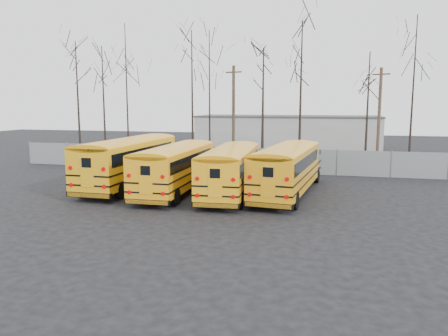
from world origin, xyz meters
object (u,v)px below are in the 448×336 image
(bus_b, at_px, (177,164))
(utility_pole_left, at_px, (233,113))
(utility_pole_right, at_px, (379,116))
(bus_d, at_px, (288,166))
(bus_a, at_px, (131,158))
(bus_c, at_px, (231,167))

(bus_b, distance_m, utility_pole_left, 15.43)
(bus_b, xyz_separation_m, utility_pole_right, (13.31, 15.71, 2.68))
(bus_b, relative_size, utility_pole_left, 1.21)
(bus_d, bearing_deg, utility_pole_left, 120.33)
(bus_d, xyz_separation_m, utility_pole_left, (-6.72, 14.29, 2.86))
(bus_d, height_order, utility_pole_left, utility_pole_left)
(bus_a, relative_size, utility_pole_right, 1.38)
(bus_a, distance_m, bus_c, 7.25)
(bus_a, height_order, bus_c, bus_a)
(bus_b, height_order, bus_c, bus_b)
(bus_b, height_order, utility_pole_right, utility_pole_right)
(bus_a, xyz_separation_m, utility_pole_left, (3.82, 14.07, 2.72))
(bus_a, xyz_separation_m, bus_b, (3.69, -1.09, -0.17))
(bus_c, bearing_deg, bus_d, 9.19)
(bus_c, bearing_deg, bus_b, 177.76)
(utility_pole_left, xyz_separation_m, utility_pole_right, (13.17, 0.56, -0.20))
(bus_a, distance_m, utility_pole_right, 22.56)
(bus_c, distance_m, utility_pole_right, 18.64)
(bus_d, xyz_separation_m, utility_pole_right, (6.46, 14.85, 2.66))
(bus_b, height_order, bus_d, bus_d)
(utility_pole_left, relative_size, utility_pole_right, 1.05)
(bus_a, bearing_deg, bus_c, -7.75)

